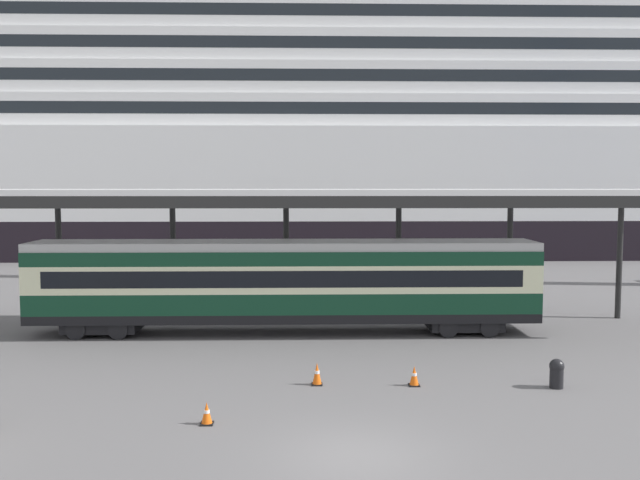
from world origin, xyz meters
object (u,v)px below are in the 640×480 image
Objects in this scene: traffic_cone_near at (207,413)px; traffic_cone_mid at (414,376)px; train_carriage at (285,282)px; traffic_cone_far at (317,374)px; cruise_ship at (414,133)px; quay_bollard at (557,372)px.

traffic_cone_mid is at bearing 28.67° from traffic_cone_near.
train_carriage reaches higher than traffic_cone_mid.
traffic_cone_far is (3.13, 3.64, 0.06)m from traffic_cone_near.
cruise_ship is 167.39× the size of quay_bollard.
traffic_cone_mid is at bearing -61.31° from train_carriage.
traffic_cone_near is at bearing -99.12° from train_carriage.
traffic_cone_near is at bearing -164.12° from quay_bollard.
cruise_ship reaches higher than train_carriage.
cruise_ship is 257.15× the size of traffic_cone_near.
traffic_cone_mid is at bearing -3.26° from traffic_cone_far.
train_carriage reaches higher than traffic_cone_far.
traffic_cone_mid is (6.32, 3.46, 0.02)m from traffic_cone_near.
traffic_cone_mid is (-7.80, -48.24, -11.52)m from cruise_ship.
cruise_ship is 54.82m from traffic_cone_near.
cruise_ship is 42.99m from train_carriage.
quay_bollard is at bearing -43.19° from train_carriage.
quay_bollard is (-3.20, -48.59, -11.33)m from cruise_ship.
train_carriage is at bearing 118.69° from traffic_cone_mid.
train_carriage is 23.12× the size of quay_bollard.
quay_bollard reaches higher than traffic_cone_mid.
cruise_ship is at bearing 77.11° from traffic_cone_far.
train_carriage is 9.50m from traffic_cone_mid.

